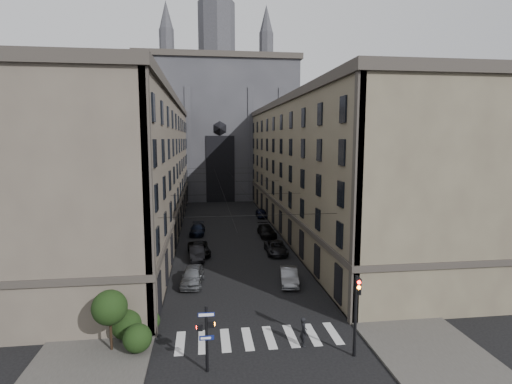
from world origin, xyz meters
name	(u,v)px	position (x,y,z in m)	size (l,w,h in m)	color
ground	(271,382)	(0.00, 0.00, 0.00)	(260.00, 260.00, 0.00)	black
sidewalk_left	(155,234)	(-10.50, 36.00, 0.07)	(7.00, 80.00, 0.15)	#383533
sidewalk_right	(300,230)	(10.50, 36.00, 0.07)	(7.00, 80.00, 0.15)	#383533
zebra_crossing	(259,338)	(0.00, 5.00, 0.01)	(11.00, 3.20, 0.01)	beige
building_left	(130,169)	(-13.44, 36.00, 9.34)	(13.60, 60.60, 18.85)	#51483E
building_right	(321,167)	(13.44, 36.00, 9.34)	(13.60, 60.60, 18.85)	brown
gothic_tower	(218,120)	(0.00, 74.96, 17.80)	(35.00, 23.00, 58.00)	#2D2D33
pedestrian_signal_left	(206,334)	(-3.51, 1.50, 2.32)	(1.02, 0.38, 4.00)	black
traffic_light_right	(356,306)	(5.60, 1.92, 3.29)	(0.34, 0.50, 5.20)	black
shrub_cluster	(125,320)	(-8.72, 5.01, 1.80)	(3.90, 4.40, 3.90)	black
tram_wires	(229,183)	(0.00, 35.63, 7.25)	(14.00, 60.00, 0.43)	black
car_left_near	(192,276)	(-4.71, 15.74, 0.83)	(1.95, 4.85, 1.65)	slate
car_left_midnear	(197,253)	(-4.43, 23.51, 0.74)	(1.57, 4.51, 1.48)	black
car_left_midfar	(199,249)	(-4.20, 25.34, 0.71)	(2.36, 5.11, 1.42)	black
car_left_far	(197,229)	(-4.52, 35.35, 0.70)	(1.97, 4.84, 1.41)	black
car_right_near	(289,276)	(4.20, 14.72, 0.74)	(1.56, 4.46, 1.47)	slate
car_right_midnear	(276,248)	(4.79, 24.62, 0.71)	(2.35, 5.10, 1.42)	black
car_right_midfar	(267,231)	(5.02, 33.08, 0.76)	(2.14, 5.27, 1.53)	black
car_right_far	(261,213)	(6.20, 46.20, 0.74)	(1.75, 4.35, 1.48)	black
pedestrian	(303,331)	(2.77, 3.65, 0.97)	(0.71, 0.46, 1.94)	black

